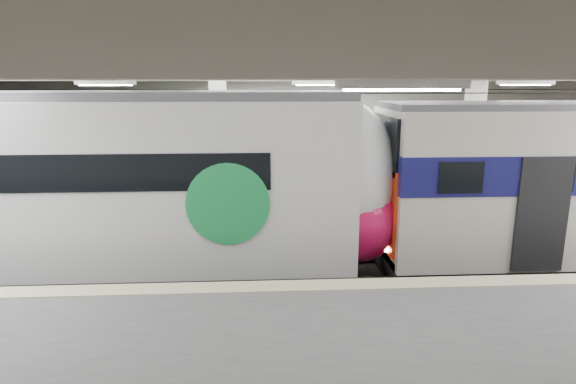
{
  "coord_description": "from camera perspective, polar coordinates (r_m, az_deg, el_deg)",
  "views": [
    {
      "loc": [
        -1.73,
        -11.93,
        4.99
      ],
      "look_at": [
        -0.99,
        1.0,
        2.0
      ],
      "focal_mm": 30.0,
      "sensor_mm": 36.0,
      "label": 1
    }
  ],
  "objects": [
    {
      "name": "station_hall",
      "position": [
        10.48,
        6.3,
        3.34
      ],
      "size": [
        36.0,
        24.0,
        5.75
      ],
      "color": "black",
      "rests_on": "ground"
    },
    {
      "name": "modern_emu",
      "position": [
        12.63,
        -17.83,
        0.23
      ],
      "size": [
        14.89,
        3.07,
        4.75
      ],
      "color": "silver",
      "rests_on": "ground"
    },
    {
      "name": "far_train",
      "position": [
        18.7,
        -22.89,
        3.97
      ],
      "size": [
        14.58,
        3.21,
        4.62
      ],
      "rotation": [
        0.0,
        0.0,
        0.02
      ],
      "color": "silver",
      "rests_on": "ground"
    }
  ]
}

